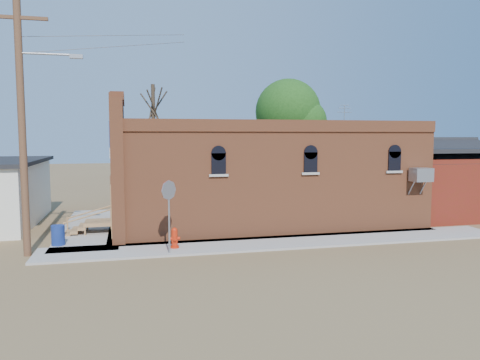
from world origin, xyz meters
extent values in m
plane|color=brown|center=(0.00, 0.00, 0.00)|extent=(120.00, 120.00, 0.00)
cube|color=#9E9991|center=(1.50, 0.90, 0.04)|extent=(19.00, 2.20, 0.08)
cube|color=#9E9991|center=(-6.30, 6.00, 0.04)|extent=(2.60, 10.00, 0.08)
cube|color=#A35431|center=(2.00, 5.50, 2.25)|extent=(14.00, 7.00, 4.50)
cube|color=black|center=(2.00, 5.50, 4.55)|extent=(13.80, 6.80, 0.12)
cube|color=#A35431|center=(-5.00, 5.50, 2.90)|extent=(0.50, 7.40, 5.80)
cube|color=navy|center=(-5.30, 4.30, 4.00)|extent=(0.08, 1.10, 1.56)
cube|color=#96979B|center=(8.10, 1.55, 2.60)|extent=(0.85, 0.65, 0.60)
cube|color=#612010|center=(11.50, 5.50, 1.60)|extent=(5.00, 6.00, 3.20)
cylinder|color=#533321|center=(-8.20, 1.20, 4.50)|extent=(0.26, 0.26, 9.00)
cube|color=#533321|center=(-8.20, 1.20, 8.40)|extent=(2.00, 0.12, 0.12)
cylinder|color=#96979B|center=(-7.30, 1.20, 7.20)|extent=(1.80, 0.08, 0.08)
cube|color=#96979B|center=(-6.30, 1.20, 7.15)|extent=(0.45, 0.22, 0.14)
cylinder|color=#443627|center=(-3.00, 13.00, 3.75)|extent=(0.24, 0.24, 7.50)
cylinder|color=#443627|center=(6.00, 13.50, 3.15)|extent=(0.28, 0.28, 6.30)
sphere|color=#1D4513|center=(6.00, 13.50, 5.95)|extent=(4.40, 4.40, 4.40)
cylinder|color=red|center=(-2.93, 0.84, 0.11)|extent=(0.39, 0.39, 0.06)
cylinder|color=red|center=(-2.93, 0.84, 0.44)|extent=(0.27, 0.27, 0.59)
sphere|color=red|center=(-2.93, 0.84, 0.74)|extent=(0.24, 0.24, 0.24)
cylinder|color=red|center=(-2.93, 0.69, 0.44)|extent=(0.12, 0.14, 0.11)
cylinder|color=red|center=(-3.08, 0.84, 0.44)|extent=(0.14, 0.12, 0.11)
cylinder|color=red|center=(-2.78, 0.84, 0.44)|extent=(0.14, 0.12, 0.11)
cylinder|color=#96979B|center=(-3.19, 0.07, 1.29)|extent=(0.08, 0.08, 2.42)
cylinder|color=#96979B|center=(-3.19, 0.05, 2.39)|extent=(0.56, 0.51, 0.73)
cylinder|color=red|center=(-3.19, 0.10, 2.39)|extent=(0.56, 0.51, 0.73)
cylinder|color=navy|center=(-7.30, 2.34, 0.47)|extent=(0.60, 0.60, 0.78)
camera|label=1|loc=(-4.57, -16.72, 4.33)|focal=35.00mm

